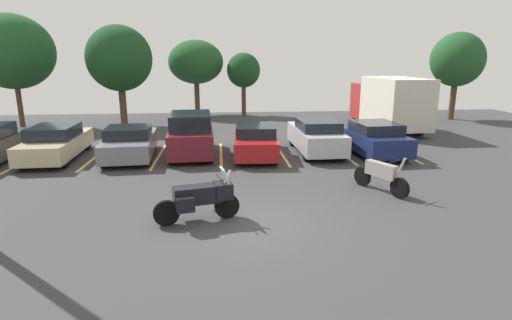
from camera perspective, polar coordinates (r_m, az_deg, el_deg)
ground at (r=10.42m, az=-1.14°, el=-9.39°), size 44.00×44.00×0.10m
motorcycle_touring at (r=10.47m, az=-7.89°, el=-5.24°), size 2.21×1.08×1.38m
motorcycle_second at (r=13.27m, az=17.32°, el=-2.06°), size 1.08×1.95×1.28m
parking_stripes at (r=17.80m, az=-9.32°, el=0.66°), size 18.96×4.75×0.01m
car_champagne at (r=18.84m, az=-26.47°, el=2.23°), size 1.96×4.75×1.42m
car_grey at (r=17.82m, az=-17.46°, el=2.37°), size 2.23×4.46×1.36m
car_maroon at (r=17.67m, az=-9.19°, el=3.54°), size 2.00×4.28×1.86m
car_red at (r=17.39m, az=-0.09°, el=2.78°), size 2.05×4.57×1.38m
car_silver at (r=18.15m, az=8.53°, el=3.36°), size 1.82×4.43×1.51m
car_navy at (r=18.49m, az=16.13°, el=3.03°), size 2.16×4.49×1.45m
box_truck at (r=24.92m, az=18.37°, el=7.76°), size 2.46×6.59×3.07m
tree_center at (r=30.00m, az=-1.78°, el=12.55°), size 2.42×2.42×4.52m
tree_center_right at (r=30.48m, az=-8.52°, el=13.55°), size 3.98×3.98×5.43m
tree_left at (r=28.63m, az=-31.28°, el=12.98°), size 4.79×4.79×6.70m
tree_rear at (r=26.32m, az=-18.81°, el=13.45°), size 3.90×3.90×6.08m
tree_far_left at (r=30.97m, az=26.65°, el=12.57°), size 3.48×3.48×5.83m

